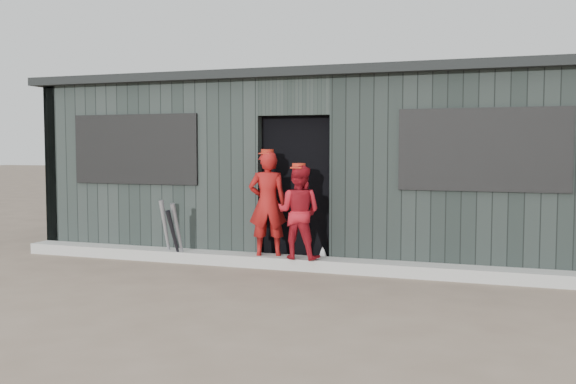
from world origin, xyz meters
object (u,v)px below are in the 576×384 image
at_px(bat_left, 166,230).
at_px(dugout, 324,166).
at_px(player_red_left, 268,203).
at_px(player_red_right, 299,212).
at_px(player_grey_back, 327,219).
at_px(bat_right, 174,236).
at_px(bat_mid, 178,233).

xyz_separation_m(bat_left, dugout, (1.77, 1.77, 0.86)).
distance_m(bat_left, player_red_left, 1.53).
height_order(player_red_left, dugout, dugout).
distance_m(player_red_left, player_red_right, 0.49).
height_order(player_grey_back, dugout, dugout).
bearing_deg(bat_right, player_red_right, 3.65).
xyz_separation_m(bat_mid, player_red_left, (1.23, 0.19, 0.42)).
distance_m(player_red_right, dugout, 1.87).
xyz_separation_m(bat_mid, dugout, (1.53, 1.86, 0.87)).
xyz_separation_m(bat_right, player_red_right, (1.74, 0.11, 0.38)).
bearing_deg(player_grey_back, bat_right, 21.62).
xyz_separation_m(player_red_left, player_grey_back, (0.67, 0.48, -0.23)).
bearing_deg(dugout, bat_right, -129.73).
xyz_separation_m(bat_mid, player_red_right, (1.70, 0.08, 0.33)).
xyz_separation_m(bat_mid, bat_right, (-0.05, -0.03, -0.05)).
bearing_deg(bat_right, dugout, 50.27).
height_order(bat_right, player_red_right, player_red_right).
height_order(bat_right, player_red_left, player_red_left).
height_order(bat_mid, player_red_left, player_red_left).
height_order(bat_left, dugout, dugout).
distance_m(player_red_left, dugout, 1.75).
relative_size(bat_mid, player_grey_back, 0.70).
height_order(bat_mid, player_grey_back, player_grey_back).
height_order(bat_left, bat_right, bat_left).
xyz_separation_m(player_red_right, player_grey_back, (0.20, 0.60, -0.14)).
height_order(bat_left, player_grey_back, player_grey_back).
bearing_deg(player_red_left, player_red_right, 146.90).
height_order(player_red_right, dugout, dugout).
distance_m(bat_mid, dugout, 2.56).
bearing_deg(bat_mid, player_red_left, 8.86).
height_order(bat_mid, dugout, dugout).
distance_m(bat_right, player_grey_back, 2.08).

